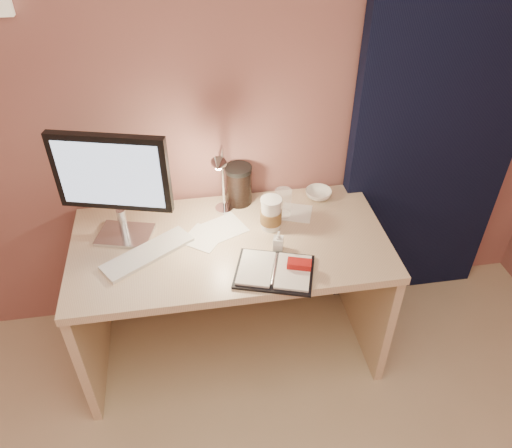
{
  "coord_description": "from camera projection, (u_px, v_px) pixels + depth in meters",
  "views": [
    {
      "loc": [
        -0.15,
        -0.3,
        2.16
      ],
      "look_at": [
        0.11,
        1.33,
        0.85
      ],
      "focal_mm": 35.0,
      "sensor_mm": 36.0,
      "label": 1
    }
  ],
  "objects": [
    {
      "name": "dark_jar",
      "position": [
        239.0,
        187.0,
        2.39
      ],
      "size": [
        0.12,
        0.12,
        0.18
      ],
      "primitive_type": "cylinder",
      "color": "black",
      "rests_on": "desk"
    },
    {
      "name": "keyboard",
      "position": [
        148.0,
        253.0,
        2.13
      ],
      "size": [
        0.4,
        0.32,
        0.02
      ],
      "primitive_type": "cube",
      "rotation": [
        0.0,
        0.0,
        0.58
      ],
      "color": "silver",
      "rests_on": "desk"
    },
    {
      "name": "planner",
      "position": [
        277.0,
        270.0,
        2.04
      ],
      "size": [
        0.37,
        0.32,
        0.05
      ],
      "rotation": [
        0.0,
        0.0,
        -0.31
      ],
      "color": "black",
      "rests_on": "desk"
    },
    {
      "name": "monitor",
      "position": [
        114.0,
        179.0,
        2.04
      ],
      "size": [
        0.47,
        0.23,
        0.51
      ],
      "rotation": [
        0.0,
        0.0,
        -0.27
      ],
      "color": "silver",
      "rests_on": "desk"
    },
    {
      "name": "paper_b",
      "position": [
        296.0,
        213.0,
        2.37
      ],
      "size": [
        0.18,
        0.18,
        0.0
      ],
      "primitive_type": "cube",
      "rotation": [
        0.0,
        0.0,
        -0.35
      ],
      "color": "white",
      "rests_on": "desk"
    },
    {
      "name": "bowl",
      "position": [
        318.0,
        194.0,
        2.46
      ],
      "size": [
        0.16,
        0.16,
        0.04
      ],
      "primitive_type": "imported",
      "rotation": [
        0.0,
        0.0,
        0.24
      ],
      "color": "white",
      "rests_on": "desk"
    },
    {
      "name": "paper_c",
      "position": [
        203.0,
        238.0,
        2.22
      ],
      "size": [
        0.22,
        0.22,
        0.0
      ],
      "primitive_type": "cube",
      "rotation": [
        0.0,
        0.0,
        0.95
      ],
      "color": "white",
      "rests_on": "desk"
    },
    {
      "name": "coffee_cup",
      "position": [
        271.0,
        214.0,
        2.24
      ],
      "size": [
        0.1,
        0.1,
        0.16
      ],
      "color": "silver",
      "rests_on": "desk"
    },
    {
      "name": "clear_cup",
      "position": [
        283.0,
        203.0,
        2.32
      ],
      "size": [
        0.08,
        0.08,
        0.14
      ],
      "primitive_type": "cylinder",
      "color": "white",
      "rests_on": "desk"
    },
    {
      "name": "desk",
      "position": [
        230.0,
        267.0,
        2.41
      ],
      "size": [
        1.4,
        0.7,
        0.73
      ],
      "color": "beige",
      "rests_on": "ground"
    },
    {
      "name": "desk_lamp",
      "position": [
        229.0,
        179.0,
        2.18
      ],
      "size": [
        0.11,
        0.23,
        0.37
      ],
      "rotation": [
        0.0,
        0.0,
        -0.19
      ],
      "color": "silver",
      "rests_on": "desk"
    },
    {
      "name": "paper_a",
      "position": [
        226.0,
        227.0,
        2.28
      ],
      "size": [
        0.21,
        0.21,
        0.0
      ],
      "primitive_type": "cube",
      "rotation": [
        0.0,
        0.0,
        0.41
      ],
      "color": "white",
      "rests_on": "desk"
    },
    {
      "name": "room",
      "position": [
        423.0,
        110.0,
        2.32
      ],
      "size": [
        3.5,
        3.5,
        3.5
      ],
      "color": "#C6B28E",
      "rests_on": "ground"
    },
    {
      "name": "lotion_bottle",
      "position": [
        278.0,
        241.0,
        2.14
      ],
      "size": [
        0.05,
        0.05,
        0.09
      ],
      "primitive_type": "imported",
      "rotation": [
        0.0,
        0.0,
        -0.3
      ],
      "color": "silver",
      "rests_on": "desk"
    }
  ]
}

